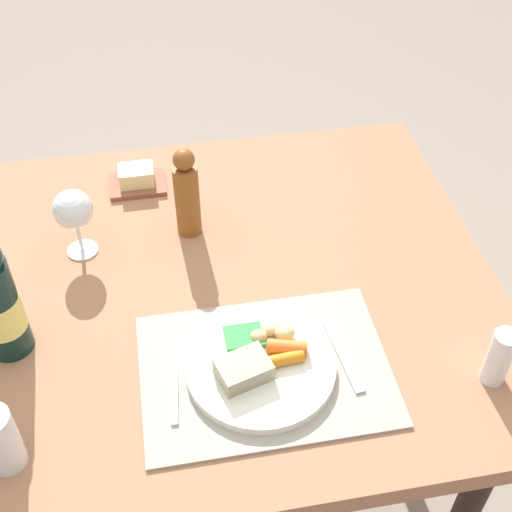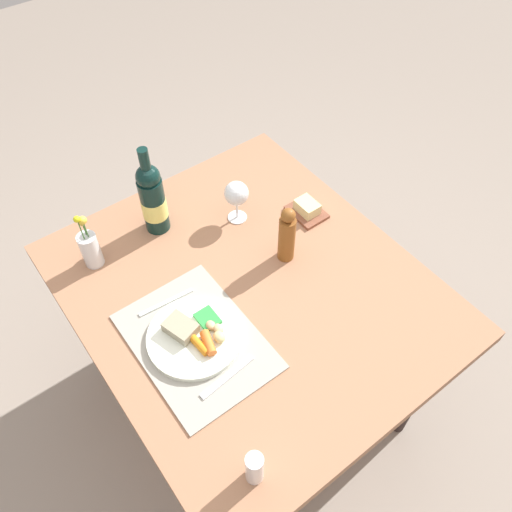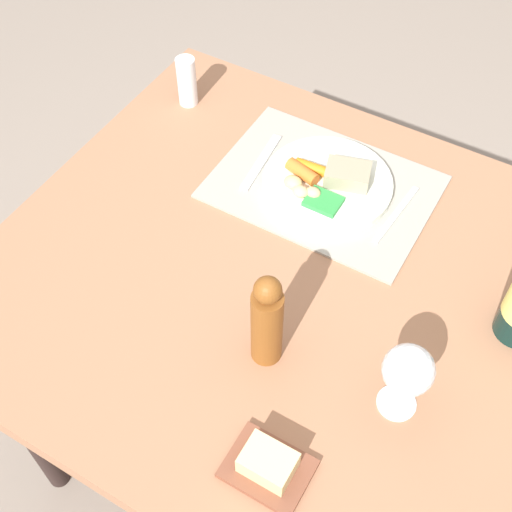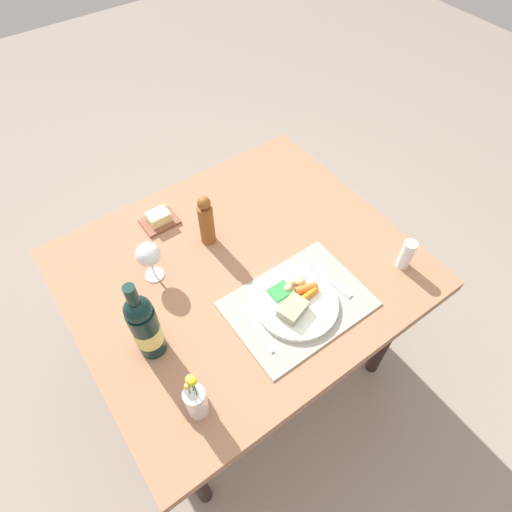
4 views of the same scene
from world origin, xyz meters
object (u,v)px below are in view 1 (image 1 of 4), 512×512
object	(u,v)px
dining_table	(214,308)
salt_shaker	(499,357)
dinner_plate	(260,364)
knife	(342,353)
butter_dish	(137,179)
pepper_mill	(187,194)
fork	(174,382)
wine_glass	(73,211)

from	to	relation	value
dining_table	salt_shaker	xyz separation A→B (m)	(0.46, -0.32, 0.14)
dinner_plate	knife	xyz separation A→B (m)	(0.15, 0.01, -0.01)
dinner_plate	butter_dish	size ratio (longest dim) A/B	2.07
butter_dish	dinner_plate	bearing A→B (deg)	-71.99
salt_shaker	dinner_plate	bearing A→B (deg)	167.70
dining_table	pepper_mill	xyz separation A→B (m)	(-0.03, 0.17, 0.18)
dinner_plate	fork	distance (m)	0.15
fork	knife	xyz separation A→B (m)	(0.31, 0.01, 0.00)
fork	salt_shaker	bearing A→B (deg)	-3.89
wine_glass	salt_shaker	bearing A→B (deg)	-32.79
dinner_plate	wine_glass	world-z (taller)	wine_glass
fork	knife	world-z (taller)	same
butter_dish	salt_shaker	xyz separation A→B (m)	(0.59, -0.67, 0.04)
dining_table	wine_glass	world-z (taller)	wine_glass
salt_shaker	knife	bearing A→B (deg)	159.41
fork	wine_glass	world-z (taller)	wine_glass
salt_shaker	dining_table	bearing A→B (deg)	144.87
fork	butter_dish	distance (m)	0.58
dinner_plate	knife	bearing A→B (deg)	2.08
salt_shaker	pepper_mill	xyz separation A→B (m)	(-0.49, 0.49, 0.04)
salt_shaker	fork	bearing A→B (deg)	171.31
pepper_mill	butter_dish	bearing A→B (deg)	120.42
dinner_plate	knife	distance (m)	0.15
dining_table	fork	distance (m)	0.27
knife	pepper_mill	xyz separation A→B (m)	(-0.24, 0.39, 0.09)
dinner_plate	knife	size ratio (longest dim) A/B	1.51
dinner_plate	fork	xyz separation A→B (m)	(-0.15, -0.00, -0.01)
dining_table	wine_glass	size ratio (longest dim) A/B	7.35
knife	salt_shaker	xyz separation A→B (m)	(0.25, -0.09, 0.05)
dinner_plate	pepper_mill	size ratio (longest dim) A/B	1.26
wine_glass	dinner_plate	bearing A→B (deg)	-49.92
knife	fork	bearing A→B (deg)	175.79
dining_table	knife	bearing A→B (deg)	-47.57
dinner_plate	pepper_mill	world-z (taller)	pepper_mill
dining_table	dinner_plate	distance (m)	0.26
wine_glass	pepper_mill	xyz separation A→B (m)	(0.23, 0.03, -0.01)
fork	wine_glass	distance (m)	0.42
dining_table	fork	xyz separation A→B (m)	(-0.10, -0.24, 0.09)
fork	butter_dish	bearing A→B (deg)	98.16
pepper_mill	dinner_plate	bearing A→B (deg)	-78.22
knife	butter_dish	world-z (taller)	butter_dish
dining_table	butter_dish	world-z (taller)	butter_dish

